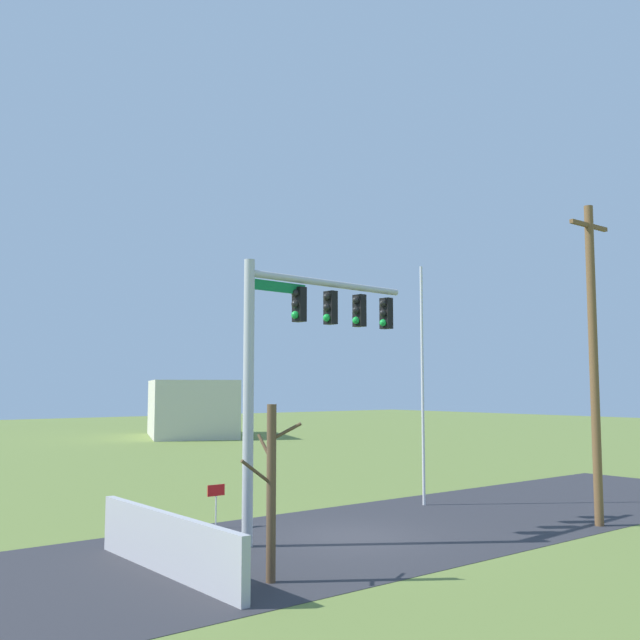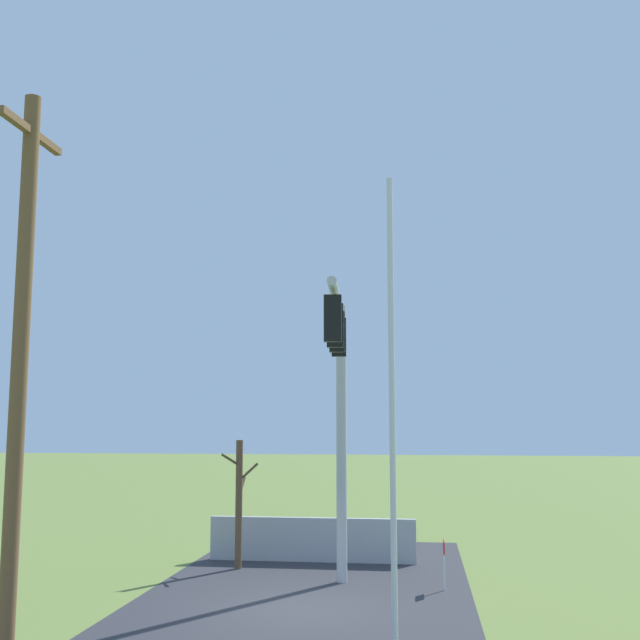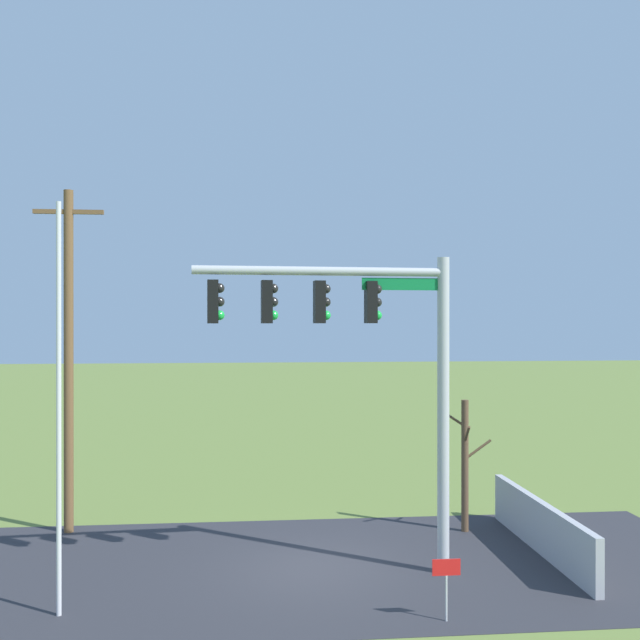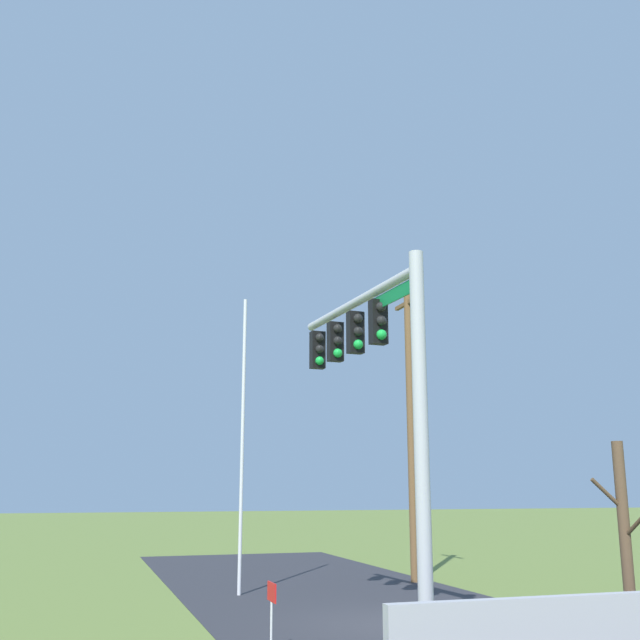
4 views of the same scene
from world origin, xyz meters
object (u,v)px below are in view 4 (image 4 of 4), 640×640
(flagpole, at_px, (242,441))
(bare_tree, at_px, (626,544))
(utility_pole, at_px, (411,422))
(signal_mast, at_px, (378,371))
(open_sign, at_px, (272,601))

(flagpole, distance_m, bare_tree, 11.08)
(bare_tree, bearing_deg, utility_pole, 174.99)
(signal_mast, xyz_separation_m, bare_tree, (3.25, 3.26, -3.36))
(signal_mast, relative_size, utility_pole, 0.78)
(signal_mast, relative_size, bare_tree, 2.01)
(flagpole, xyz_separation_m, open_sign, (7.61, -0.99, -3.22))
(open_sign, bearing_deg, signal_mast, 113.93)
(open_sign, bearing_deg, bare_tree, 69.83)
(signal_mast, height_order, open_sign, signal_mast)
(bare_tree, bearing_deg, open_sign, -110.17)
(bare_tree, distance_m, open_sign, 6.24)
(signal_mast, xyz_separation_m, open_sign, (1.12, -2.52, -4.34))
(flagpole, distance_m, open_sign, 8.32)
(signal_mast, relative_size, open_sign, 6.02)
(bare_tree, relative_size, open_sign, 3.00)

